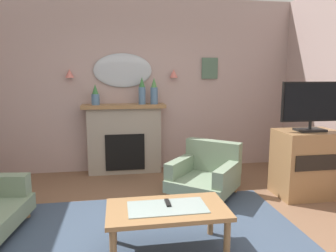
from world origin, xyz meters
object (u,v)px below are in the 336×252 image
object	(u,v)px
wall_sconce_left	(70,73)
framed_picture	(210,68)
armchair_near_fireplace	(206,173)
tv_cabinet	(306,163)
tv_flatscreen	(312,105)
mantel_vase_centre	(142,92)
coffee_table	(167,213)
wall_mirror	(123,70)
mantel_vase_left	(95,96)
wall_sconce_right	(174,74)
fireplace	(125,139)
mantel_vase_right	(154,92)
tv_remote	(168,203)

from	to	relation	value
wall_sconce_left	framed_picture	size ratio (longest dim) A/B	0.39
framed_picture	armchair_near_fireplace	size ratio (longest dim) A/B	0.32
tv_cabinet	tv_flatscreen	bearing A→B (deg)	-90.00
wall_sconce_left	framed_picture	xyz separation A→B (m)	(2.35, 0.06, 0.09)
mantel_vase_centre	tv_cabinet	bearing A→B (deg)	-33.81
armchair_near_fireplace	tv_flatscreen	world-z (taller)	tv_flatscreen
mantel_vase_centre	tv_cabinet	distance (m)	2.69
coffee_table	wall_sconce_left	bearing A→B (deg)	114.13
wall_mirror	armchair_near_fireplace	xyz separation A→B (m)	(1.08, -1.31, -1.40)
mantel_vase_left	tv_flatscreen	size ratio (longest dim) A/B	0.40
framed_picture	tv_cabinet	xyz separation A→B (m)	(0.90, -1.59, -1.30)
framed_picture	tv_flatscreen	distance (m)	1.91
mantel_vase_centre	wall_sconce_right	distance (m)	0.63
coffee_table	tv_flatscreen	xyz separation A→B (m)	(2.09, 1.05, 0.86)
fireplace	coffee_table	bearing A→B (deg)	-82.85
mantel_vase_right	tv_flatscreen	xyz separation A→B (m)	(1.90, -1.43, -0.11)
wall_sconce_right	armchair_near_fireplace	xyz separation A→B (m)	(0.23, -1.26, -1.35)
tv_cabinet	mantel_vase_left	bearing A→B (deg)	153.72
wall_mirror	fireplace	bearing A→B (deg)	-90.00
tv_remote	armchair_near_fireplace	size ratio (longest dim) A/B	0.14
mantel_vase_left	wall_mirror	distance (m)	0.63
wall_sconce_right	mantel_vase_left	bearing A→B (deg)	-174.73
mantel_vase_right	wall_sconce_left	bearing A→B (deg)	174.92
wall_mirror	wall_sconce_right	size ratio (longest dim) A/B	6.86
mantel_vase_right	wall_sconce_right	bearing A→B (deg)	18.92
mantel_vase_centre	fireplace	bearing A→B (deg)	174.61
mantel_vase_left	coffee_table	size ratio (longest dim) A/B	0.30
tv_cabinet	tv_remote	bearing A→B (deg)	-154.28
wall_sconce_left	mantel_vase_centre	bearing A→B (deg)	-5.96
wall_mirror	tv_flatscreen	size ratio (longest dim) A/B	1.14
wall_mirror	wall_sconce_right	xyz separation A→B (m)	(0.85, -0.05, -0.05)
fireplace	armchair_near_fireplace	distance (m)	1.61
wall_mirror	tv_cabinet	world-z (taller)	wall_mirror
mantel_vase_right	tv_remote	size ratio (longest dim) A/B	2.71
wall_mirror	armchair_near_fireplace	world-z (taller)	wall_mirror
mantel_vase_centre	wall_sconce_left	xyz separation A→B (m)	(-1.15, 0.12, 0.29)
wall_mirror	wall_sconce_left	bearing A→B (deg)	-176.63
wall_sconce_left	wall_sconce_right	size ratio (longest dim) A/B	1.00
mantel_vase_left	mantel_vase_centre	world-z (taller)	mantel_vase_centre
mantel_vase_centre	mantel_vase_right	xyz separation A→B (m)	(0.20, 0.00, -0.01)
wall_sconce_left	wall_sconce_right	distance (m)	1.70
wall_sconce_right	armchair_near_fireplace	distance (m)	1.86
fireplace	tv_remote	xyz separation A→B (m)	(0.33, -2.44, -0.12)
mantel_vase_centre	tv_remote	xyz separation A→B (m)	(0.03, -2.41, -0.91)
armchair_near_fireplace	tv_cabinet	xyz separation A→B (m)	(1.33, -0.27, 0.15)
mantel_vase_centre	framed_picture	bearing A→B (deg)	8.53
tv_cabinet	mantel_vase_right	bearing A→B (deg)	143.50
mantel_vase_left	tv_cabinet	world-z (taller)	mantel_vase_left
wall_sconce_right	coffee_table	xyz separation A→B (m)	(-0.54, -2.60, -1.28)
fireplace	framed_picture	xyz separation A→B (m)	(1.50, 0.15, 1.18)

